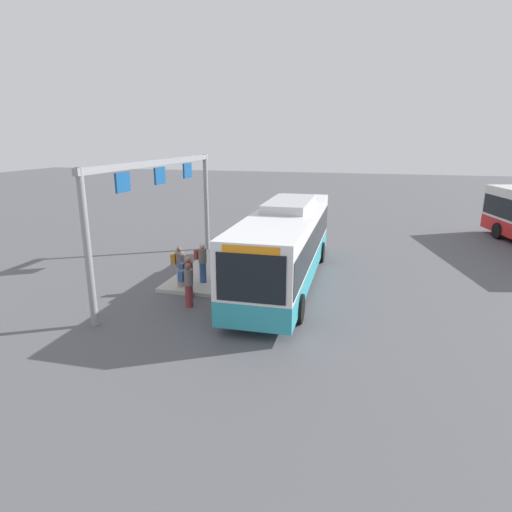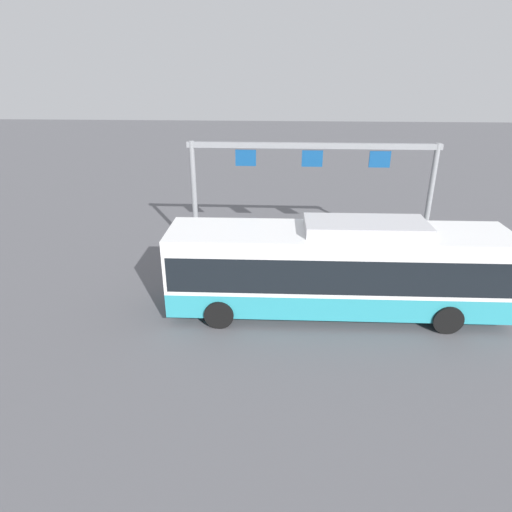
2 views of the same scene
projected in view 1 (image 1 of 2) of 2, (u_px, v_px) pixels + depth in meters
The scene contains 9 objects.
ground_plane at pixel (284, 282), 18.68m from camera, with size 120.00×120.00×0.00m, color #56565B.
platform_curb at pixel (227, 260), 21.74m from camera, with size 10.00×2.80×0.16m, color #B2ADA3.
bus_main at pixel (285, 242), 18.20m from camera, with size 11.66×2.81×3.46m.
person_boarding at pixel (188, 276), 16.71m from camera, with size 0.34×0.52×1.67m.
person_waiting_near at pixel (188, 284), 15.79m from camera, with size 0.36×0.54×1.67m.
person_waiting_mid at pixel (179, 266), 17.46m from camera, with size 0.47×0.60×1.67m.
person_waiting_far at pixel (202, 262), 17.99m from camera, with size 0.47×0.59×1.67m.
platform_sign_gantry at pixel (161, 192), 18.33m from camera, with size 10.92×0.24×5.20m.
trash_bin at pixel (250, 235), 25.00m from camera, with size 0.52×0.52×0.90m, color #2D5133.
Camera 1 is at (17.44, 3.28, 6.07)m, focal length 30.32 mm.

